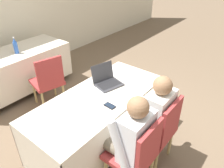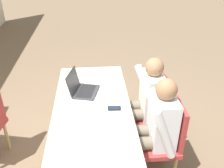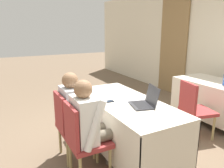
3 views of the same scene
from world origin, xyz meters
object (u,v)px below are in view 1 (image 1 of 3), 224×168
chair_near_left (137,154)px  chair_near_right (159,129)px  cell_phone (110,106)px  person_white_shirt (152,114)px  laptop (107,81)px  chair_far_spare (48,80)px  water_bottle (15,46)px  person_checkered_shirt (129,137)px

chair_near_left → chair_near_right: size_ratio=1.00×
cell_phone → person_white_shirt: (0.29, -0.37, -0.11)m
chair_near_right → person_white_shirt: size_ratio=0.78×
laptop → chair_near_right: laptop is taller
chair_near_left → person_white_shirt: size_ratio=0.78×
chair_far_spare → person_white_shirt: bearing=106.5°
laptop → chair_near_right: 0.85m
chair_near_left → person_white_shirt: 0.49m
water_bottle → person_white_shirt: 2.49m
person_white_shirt → cell_phone: bearing=-52.7°
laptop → chair_near_left: laptop is taller
person_checkered_shirt → chair_far_spare: bearing=-101.4°
laptop → water_bottle: (-0.18, 1.78, 0.08)m
water_bottle → person_checkered_shirt: person_checkered_shirt is taller
chair_near_left → chair_near_right: 0.45m
laptop → chair_near_left: 0.99m
cell_phone → chair_far_spare: 1.42m
chair_far_spare → person_white_shirt: (0.10, -1.76, 0.16)m
chair_far_spare → laptop: bearing=111.4°
laptop → chair_near_left: (-0.51, -0.80, -0.31)m
water_bottle → chair_near_right: size_ratio=0.30×
cell_phone → water_bottle: bearing=89.2°
laptop → cell_phone: (-0.34, -0.32, -0.04)m
laptop → chair_near_left: size_ratio=0.42×
cell_phone → chair_far_spare: size_ratio=0.15×
person_white_shirt → person_checkered_shirt: bearing=0.0°
cell_phone → chair_near_right: chair_near_right is taller
cell_phone → person_white_shirt: 0.48m
laptop → cell_phone: 0.47m
person_checkered_shirt → person_white_shirt: (0.45, 0.00, 0.00)m
chair_far_spare → person_checkered_shirt: person_checkered_shirt is taller
cell_phone → person_white_shirt: bearing=-49.1°
cell_phone → chair_near_right: (0.29, -0.48, -0.27)m
water_bottle → chair_far_spare: size_ratio=0.30×
chair_near_left → chair_far_spare: (0.35, 1.86, 0.00)m
person_checkered_shirt → cell_phone: bearing=-114.1°
chair_far_spare → person_white_shirt: 1.77m
chair_near_left → chair_near_right: same height
chair_near_left → person_checkered_shirt: bearing=-90.0°
laptop → water_bottle: 1.80m
person_checkered_shirt → person_white_shirt: 0.45m
laptop → person_white_shirt: 0.71m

